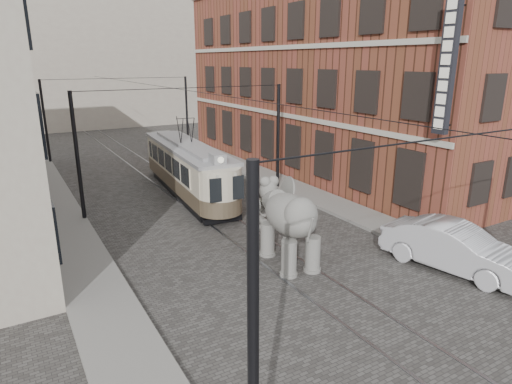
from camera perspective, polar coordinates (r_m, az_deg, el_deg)
ground at (r=18.61m, az=-0.68°, el=-6.28°), size 120.00×120.00×0.00m
tram_rails at (r=18.60m, az=-0.68°, el=-6.24°), size 1.54×80.00×0.02m
sidewalk_right at (r=21.96m, az=13.10°, el=-2.87°), size 2.00×60.00×0.15m
sidewalk_left at (r=16.67m, az=-20.84°, el=-10.01°), size 2.00×60.00×0.15m
brick_building at (r=30.84m, az=9.18°, el=14.12°), size 8.00×26.00×12.00m
distant_block at (r=55.57m, az=-22.25°, el=15.21°), size 28.00×10.00×14.00m
catenary at (r=21.97m, az=-7.63°, el=5.35°), size 11.00×30.20×6.00m
tram at (r=24.69m, az=-8.92°, el=4.53°), size 3.10×10.97×4.30m
elephant at (r=16.15m, az=4.37°, el=-4.40°), size 3.27×5.09×2.92m
parked_car at (r=17.37m, az=24.28°, el=-6.56°), size 2.88×5.36×1.68m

